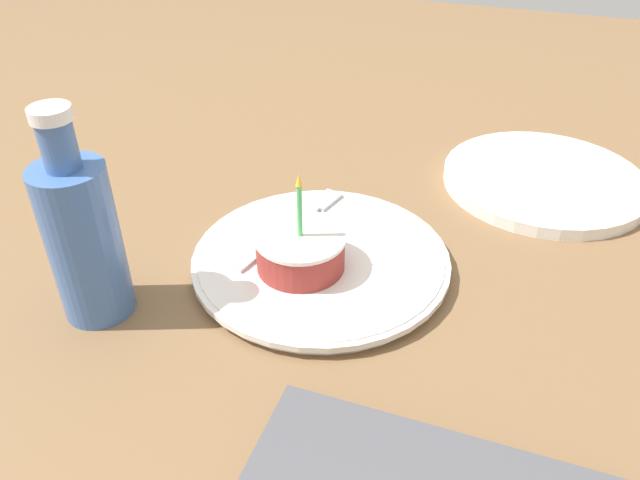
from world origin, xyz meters
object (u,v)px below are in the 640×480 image
Objects in this scene: cake_slice at (300,251)px; bottle at (83,237)px; plate at (320,261)px; fork at (297,223)px; side_plate at (544,180)px.

bottle is (-0.18, -0.12, 0.05)m from cake_slice.
cake_slice reaches higher than plate.
plate is 1.48× the size of fork.
plate is 0.25m from bottle.
fork is at bearing 52.53° from bottle.
bottle is at bearing -127.47° from fork.
plate is 2.51× the size of cake_slice.
cake_slice is at bearing -65.97° from fork.
cake_slice is 0.59× the size of fork.
cake_slice is 0.39m from side_plate.
fork reaches higher than side_plate.
cake_slice is at bearing -128.15° from side_plate.
plate is at bearing -129.11° from side_plate.
bottle reaches higher than fork.
plate is 1.06× the size of side_plate.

